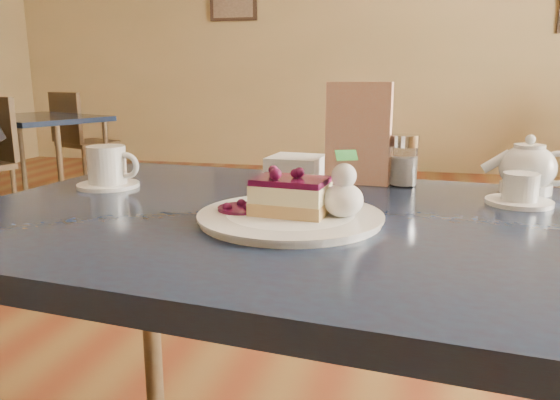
% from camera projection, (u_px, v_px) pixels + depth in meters
% --- Properties ---
extents(main_table, '(1.23, 0.89, 0.73)m').
position_uv_depth(main_table, '(299.00, 257.00, 0.93)').
color(main_table, '#122037').
rests_on(main_table, ground).
extents(dessert_plate, '(0.29, 0.29, 0.01)m').
position_uv_depth(dessert_plate, '(290.00, 218.00, 0.86)').
color(dessert_plate, white).
rests_on(dessert_plate, main_table).
extents(cheesecake_slice, '(0.12, 0.09, 0.06)m').
position_uv_depth(cheesecake_slice, '(291.00, 196.00, 0.85)').
color(cheesecake_slice, tan).
rests_on(cheesecake_slice, dessert_plate).
extents(whipped_cream, '(0.06, 0.06, 0.06)m').
position_uv_depth(whipped_cream, '(343.00, 200.00, 0.84)').
color(whipped_cream, white).
rests_on(whipped_cream, dessert_plate).
extents(berry_sauce, '(0.08, 0.08, 0.01)m').
position_uv_depth(berry_sauce, '(241.00, 209.00, 0.88)').
color(berry_sauce, '#320923').
rests_on(berry_sauce, dessert_plate).
extents(coffee_set, '(0.13, 0.13, 0.09)m').
position_uv_depth(coffee_set, '(108.00, 169.00, 1.12)').
color(coffee_set, white).
rests_on(coffee_set, main_table).
extents(tea_set, '(0.16, 0.22, 0.10)m').
position_uv_depth(tea_set, '(525.00, 174.00, 1.04)').
color(tea_set, white).
rests_on(tea_set, main_table).
extents(menu_card, '(0.14, 0.04, 0.21)m').
position_uv_depth(menu_card, '(358.00, 134.00, 1.14)').
color(menu_card, beige).
rests_on(menu_card, main_table).
extents(sugar_shaker, '(0.06, 0.06, 0.11)m').
position_uv_depth(sugar_shaker, '(404.00, 160.00, 1.13)').
color(sugar_shaker, white).
rests_on(sugar_shaker, main_table).
extents(napkin_stack, '(0.13, 0.13, 0.05)m').
position_uv_depth(napkin_stack, '(296.00, 167.00, 1.23)').
color(napkin_stack, white).
rests_on(napkin_stack, main_table).
extents(bg_table_far_left, '(1.09, 1.62, 1.08)m').
position_uv_depth(bg_table_far_left, '(43.00, 199.00, 4.01)').
color(bg_table_far_left, '#122037').
rests_on(bg_table_far_left, ground).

